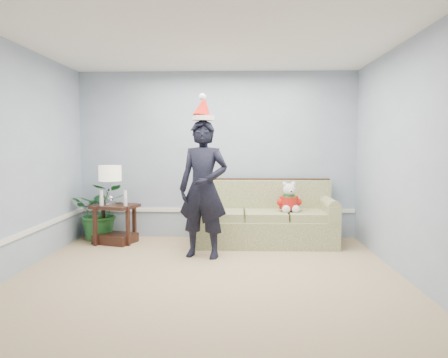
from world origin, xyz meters
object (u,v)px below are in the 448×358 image
houseplant (101,211)px  table_lamp (110,175)px  man (203,189)px  teddy_bear (289,201)px  sofa (265,221)px  side_table (115,228)px

houseplant → table_lamp: bearing=-48.7°
man → teddy_bear: man is taller
table_lamp → man: man is taller
table_lamp → teddy_bear: (2.72, -0.03, -0.38)m
sofa → man: 1.36m
houseplant → teddy_bear: size_ratio=1.99×
side_table → table_lamp: size_ratio=1.24×
table_lamp → side_table: bearing=39.7°
table_lamp → teddy_bear: bearing=-0.7°
table_lamp → man: size_ratio=0.33×
houseplant → sofa: bearing=-3.9°
side_table → houseplant: houseplant is taller
houseplant → teddy_bear: (2.96, -0.31, 0.22)m
sofa → side_table: size_ratio=2.80×
houseplant → man: 2.06m
sofa → man: bearing=-136.3°
sofa → table_lamp: bearing=-178.0°
sofa → houseplant: size_ratio=2.29×
houseplant → man: bearing=-30.8°
sofa → man: size_ratio=1.13×
man → sofa: bearing=58.1°
sofa → table_lamp: 2.48m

